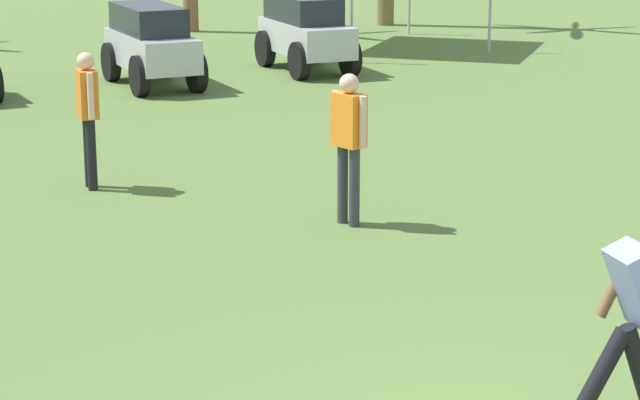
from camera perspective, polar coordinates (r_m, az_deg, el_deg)
The scene contains 5 objects.
frisbee_thrower at distance 8.23m, azimuth 14.29°, elevation -4.97°, with size 1.07×0.59×1.42m.
teammate_near_sideline at distance 12.57m, azimuth 1.33°, elevation 3.01°, with size 0.27×0.50×1.56m.
teammate_midfield at distance 14.27m, azimuth -10.57°, elevation 4.20°, with size 0.24×0.50×1.56m.
parked_car_slot_e at distance 21.12m, azimuth -7.74°, elevation 7.13°, with size 1.22×2.43×1.34m.
parked_car_slot_f at distance 22.54m, azimuth -0.67°, elevation 7.74°, with size 1.29×2.46×1.34m.
Camera 1 is at (-4.19, -5.00, 3.53)m, focal length 70.00 mm.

